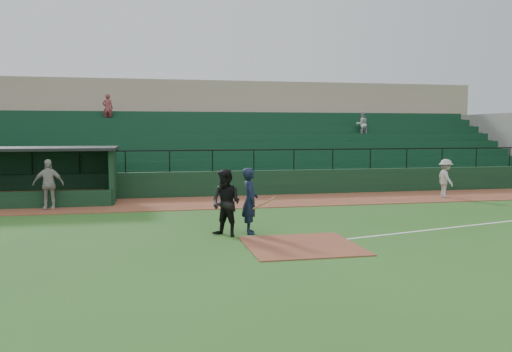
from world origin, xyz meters
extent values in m
plane|color=#24501A|center=(0.00, 0.00, 0.00)|extent=(90.00, 90.00, 0.00)
cube|color=brown|center=(0.00, 8.00, 0.01)|extent=(40.00, 4.00, 0.03)
cube|color=brown|center=(0.00, -1.00, 0.01)|extent=(3.00, 3.00, 0.03)
cube|color=white|center=(8.00, 1.20, 0.01)|extent=(17.49, 4.44, 0.01)
cube|color=black|center=(0.00, 10.20, 0.60)|extent=(36.00, 0.35, 1.20)
cylinder|color=black|center=(0.00, 10.20, 2.20)|extent=(36.00, 0.06, 0.06)
cube|color=slate|center=(0.00, 15.10, 1.80)|extent=(36.00, 9.00, 3.60)
cube|color=#0F3820|center=(0.00, 14.60, 2.25)|extent=(34.56, 8.00, 4.05)
cube|color=slate|center=(18.00, 15.15, 2.10)|extent=(0.35, 9.50, 4.20)
cube|color=gray|center=(0.00, 21.60, 3.20)|extent=(38.00, 3.00, 6.40)
cube|color=slate|center=(0.00, 19.60, 3.70)|extent=(36.00, 2.00, 0.20)
imported|color=#B3B3B3|center=(8.98, 15.90, 3.49)|extent=(0.77, 0.60, 1.59)
imported|color=maroon|center=(-6.22, 17.90, 4.44)|extent=(0.61, 0.40, 1.67)
cube|color=black|center=(-9.75, 10.40, 1.15)|extent=(8.50, 0.20, 2.30)
cube|color=black|center=(-5.50, 9.10, 1.15)|extent=(0.20, 2.60, 2.30)
cube|color=black|center=(-9.75, 9.10, 2.36)|extent=(8.90, 3.20, 0.12)
cube|color=olive|center=(-9.75, 10.00, 0.25)|extent=(7.65, 0.40, 0.50)
cube|color=black|center=(-9.75, 7.75, 0.35)|extent=(8.50, 0.12, 0.70)
imported|color=black|center=(-1.03, 1.02, 1.00)|extent=(0.54, 0.77, 2.01)
cylinder|color=olive|center=(-0.63, 0.82, 0.95)|extent=(0.79, 0.34, 0.35)
imported|color=black|center=(-1.80, 0.76, 1.00)|extent=(1.22, 1.22, 1.99)
imported|color=#A49F99|center=(9.48, 7.37, 0.92)|extent=(0.76, 1.21, 1.78)
imported|color=#AAA59F|center=(-7.87, 7.34, 1.02)|extent=(1.17, 0.51, 1.97)
camera|label=1|loc=(-4.15, -14.52, 3.15)|focal=36.96mm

